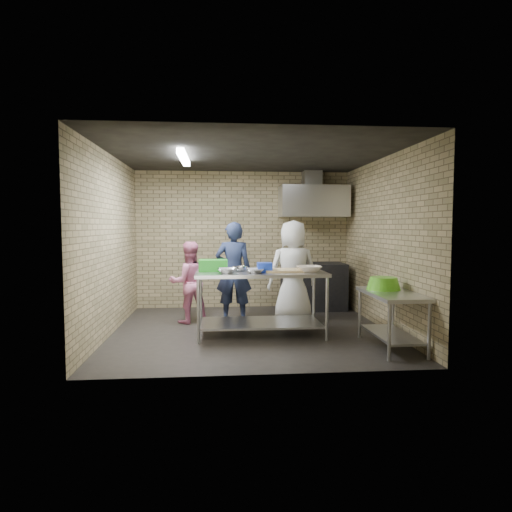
{
  "coord_description": "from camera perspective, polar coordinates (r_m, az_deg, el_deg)",
  "views": [
    {
      "loc": [
        -0.49,
        -6.62,
        1.63
      ],
      "look_at": [
        0.1,
        0.2,
        1.15
      ],
      "focal_mm": 30.4,
      "sensor_mm": 36.0,
      "label": 1
    }
  ],
  "objects": [
    {
      "name": "floor",
      "position": [
        6.83,
        -0.7,
        -9.79
      ],
      "size": [
        4.2,
        4.2,
        0.0
      ],
      "primitive_type": "plane",
      "color": "black",
      "rests_on": "ground"
    },
    {
      "name": "ceiling",
      "position": [
        6.72,
        -0.72,
        13.18
      ],
      "size": [
        4.2,
        4.2,
        0.0
      ],
      "primitive_type": "plane",
      "rotation": [
        3.14,
        0.0,
        0.0
      ],
      "color": "black",
      "rests_on": "ground"
    },
    {
      "name": "back_wall",
      "position": [
        8.63,
        -1.69,
        2.15
      ],
      "size": [
        4.2,
        0.06,
        2.7
      ],
      "primitive_type": "cube",
      "color": "tan",
      "rests_on": "ground"
    },
    {
      "name": "front_wall",
      "position": [
        4.65,
        1.11,
        0.57
      ],
      "size": [
        4.2,
        0.06,
        2.7
      ],
      "primitive_type": "cube",
      "color": "tan",
      "rests_on": "ground"
    },
    {
      "name": "left_wall",
      "position": [
        6.81,
        -18.61,
        1.45
      ],
      "size": [
        0.06,
        4.0,
        2.7
      ],
      "primitive_type": "cube",
      "color": "tan",
      "rests_on": "ground"
    },
    {
      "name": "right_wall",
      "position": [
        7.11,
        16.43,
        1.59
      ],
      "size": [
        0.06,
        4.0,
        2.7
      ],
      "primitive_type": "cube",
      "color": "tan",
      "rests_on": "ground"
    },
    {
      "name": "prep_table",
      "position": [
        6.5,
        0.59,
        -6.22
      ],
      "size": [
        1.9,
        0.95,
        0.95
      ],
      "primitive_type": "cube",
      "color": "#AAABB0",
      "rests_on": "floor"
    },
    {
      "name": "side_counter",
      "position": [
        6.1,
        17.39,
        -8.04
      ],
      "size": [
        0.6,
        1.2,
        0.75
      ],
      "primitive_type": "cube",
      "color": "silver",
      "rests_on": "floor"
    },
    {
      "name": "stove",
      "position": [
        8.55,
        7.55,
        -3.96
      ],
      "size": [
        1.2,
        0.7,
        0.9
      ],
      "primitive_type": "cube",
      "color": "black",
      "rests_on": "floor"
    },
    {
      "name": "range_hood",
      "position": [
        8.53,
        7.58,
        7.13
      ],
      "size": [
        1.3,
        0.6,
        0.6
      ],
      "primitive_type": "cube",
      "color": "silver",
      "rests_on": "back_wall"
    },
    {
      "name": "hood_duct",
      "position": [
        8.71,
        7.39,
        10.04
      ],
      "size": [
        0.35,
        0.3,
        0.3
      ],
      "primitive_type": "cube",
      "color": "#A5A8AD",
      "rests_on": "back_wall"
    },
    {
      "name": "wall_shelf",
      "position": [
        8.78,
        9.22,
        5.85
      ],
      "size": [
        0.8,
        0.2,
        0.04
      ],
      "primitive_type": "cube",
      "color": "#3F2B19",
      "rests_on": "back_wall"
    },
    {
      "name": "fluorescent_fixture",
      "position": [
        6.71,
        -9.48,
        12.61
      ],
      "size": [
        0.1,
        1.25,
        0.08
      ],
      "primitive_type": "cube",
      "color": "white",
      "rests_on": "ceiling"
    },
    {
      "name": "green_crate",
      "position": [
        6.51,
        -5.65,
        -1.23
      ],
      "size": [
        0.42,
        0.32,
        0.17
      ],
      "primitive_type": "cube",
      "color": "green",
      "rests_on": "prep_table"
    },
    {
      "name": "blue_tub",
      "position": [
        6.33,
        1.14,
        -1.51
      ],
      "size": [
        0.21,
        0.21,
        0.14
      ],
      "primitive_type": "cube",
      "color": "#1A3AC3",
      "rests_on": "prep_table"
    },
    {
      "name": "cutting_board",
      "position": [
        6.45,
        3.71,
        -1.89
      ],
      "size": [
        0.58,
        0.44,
        0.03
      ],
      "primitive_type": "cube",
      "color": "tan",
      "rests_on": "prep_table"
    },
    {
      "name": "mixing_bowl_a",
      "position": [
        6.2,
        -3.83,
        -1.94
      ],
      "size": [
        0.3,
        0.3,
        0.07
      ],
      "primitive_type": "imported",
      "rotation": [
        0.0,
        0.0,
        0.02
      ],
      "color": "#B8BBBF",
      "rests_on": "prep_table"
    },
    {
      "name": "mixing_bowl_b",
      "position": [
        6.45,
        -2.1,
        -1.7
      ],
      "size": [
        0.23,
        0.23,
        0.07
      ],
      "primitive_type": "imported",
      "rotation": [
        0.0,
        0.0,
        0.02
      ],
      "color": "#B4B6BC",
      "rests_on": "prep_table"
    },
    {
      "name": "mixing_bowl_c",
      "position": [
        6.2,
        -0.13,
        -1.95
      ],
      "size": [
        0.28,
        0.28,
        0.07
      ],
      "primitive_type": "imported",
      "rotation": [
        0.0,
        0.0,
        0.02
      ],
      "color": "#B8BABF",
      "rests_on": "prep_table"
    },
    {
      "name": "ceramic_bowl",
      "position": [
        6.38,
        7.0,
        -1.71
      ],
      "size": [
        0.37,
        0.37,
        0.09
      ],
      "primitive_type": "imported",
      "rotation": [
        0.0,
        0.0,
        0.02
      ],
      "color": "beige",
      "rests_on": "prep_table"
    },
    {
      "name": "green_basin",
      "position": [
        6.25,
        16.44,
        -3.46
      ],
      "size": [
        0.46,
        0.46,
        0.17
      ],
      "primitive_type": null,
      "color": "#59C626",
      "rests_on": "side_counter"
    },
    {
      "name": "bottle_red",
      "position": [
        8.72,
        7.62,
        6.6
      ],
      "size": [
        0.07,
        0.07,
        0.18
      ],
      "primitive_type": "cylinder",
      "color": "#B22619",
      "rests_on": "wall_shelf"
    },
    {
      "name": "bottle_green",
      "position": [
        8.82,
        10.18,
        6.45
      ],
      "size": [
        0.06,
        0.06,
        0.15
      ],
      "primitive_type": "cylinder",
      "color": "green",
      "rests_on": "wall_shelf"
    },
    {
      "name": "man_navy",
      "position": [
        7.39,
        -2.98,
        -2.07
      ],
      "size": [
        0.65,
        0.45,
        1.69
      ],
      "primitive_type": "imported",
      "rotation": [
        0.0,
        0.0,
        3.06
      ],
      "color": "#151835",
      "rests_on": "floor"
    },
    {
      "name": "woman_pink",
      "position": [
        7.35,
        -8.83,
        -3.44
      ],
      "size": [
        0.79,
        0.69,
        1.37
      ],
      "primitive_type": "imported",
      "rotation": [
        0.0,
        0.0,
        3.44
      ],
      "color": "#D06E95",
      "rests_on": "floor"
    },
    {
      "name": "woman_white",
      "position": [
        7.34,
        4.88,
        -2.02
      ],
      "size": [
        0.87,
        0.6,
        1.72
      ],
      "primitive_type": "imported",
      "rotation": [
        0.0,
        0.0,
        3.21
      ],
      "color": "white",
      "rests_on": "floor"
    }
  ]
}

